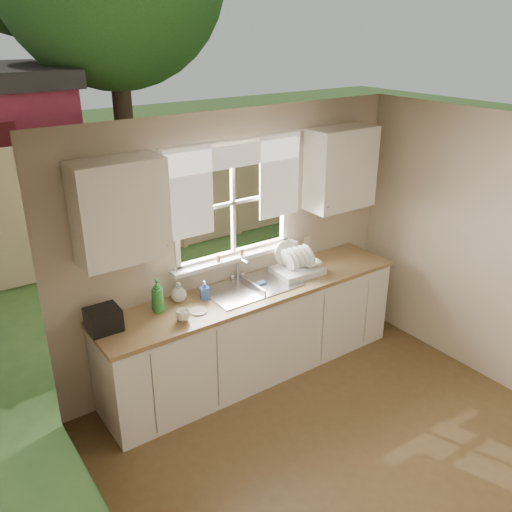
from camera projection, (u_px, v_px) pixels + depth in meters
ground at (381, 477)px, 4.11m from camera, size 4.00×4.00×0.00m
room_walls at (405, 342)px, 3.57m from camera, size 3.62×4.02×2.50m
ceiling at (421, 150)px, 3.12m from camera, size 3.60×4.00×0.02m
window at (234, 220)px, 5.02m from camera, size 1.38×0.16×1.06m
curtains at (237, 174)px, 4.81m from camera, size 1.50×0.03×0.81m
base_cabinets at (254, 333)px, 5.20m from camera, size 3.00×0.62×0.87m
countertop at (254, 291)px, 5.02m from camera, size 3.04×0.65×0.04m
upper_cabinet_left at (120, 211)px, 4.14m from camera, size 0.70×0.33×0.80m
upper_cabinet_right at (341, 168)px, 5.35m from camera, size 0.70×0.33×0.80m
wall_outlet at (307, 241)px, 5.64m from camera, size 0.08×0.01×0.12m
sill_jars at (230, 255)px, 5.05m from camera, size 0.30×0.04×0.06m
backyard at (58, 4)px, 9.36m from camera, size 20.00×10.00×6.13m
sink at (252, 294)px, 5.06m from camera, size 0.88×0.52×0.40m
dish_rack at (297, 266)px, 5.29m from camera, size 0.48×0.37×0.31m
bowl at (310, 264)px, 5.32m from camera, size 0.21×0.21×0.05m
soap_bottle_a at (158, 295)px, 4.56m from camera, size 0.12×0.12×0.30m
soap_bottle_b at (205, 290)px, 4.79m from camera, size 0.10×0.10×0.17m
soap_bottle_c at (179, 292)px, 4.76m from camera, size 0.16×0.16×0.18m
saucer at (198, 311)px, 4.61m from camera, size 0.16×0.16×0.01m
cup at (183, 315)px, 4.46m from camera, size 0.15×0.15×0.09m
black_appliance at (103, 320)px, 4.30m from camera, size 0.26×0.23×0.19m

